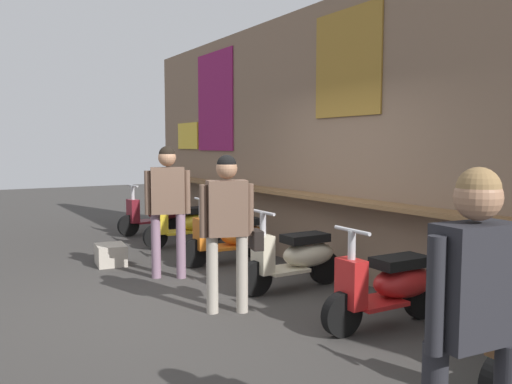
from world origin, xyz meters
TOP-DOWN VIEW (x-y plane):
  - ground_plane at (0.00, 0.00)m, footprint 34.36×34.36m
  - market_stall_facade at (-0.01, 2.02)m, footprint 12.27×0.61m
  - scooter_maroon at (-4.59, 1.08)m, footprint 0.49×1.40m
  - scooter_yellow at (-3.11, 1.08)m, footprint 0.47×1.40m
  - scooter_orange at (-1.55, 1.08)m, footprint 0.49×1.40m
  - scooter_cream at (0.03, 1.08)m, footprint 0.46×1.40m
  - scooter_red at (1.52, 1.08)m, footprint 0.46×1.40m
  - shopper_with_handbag at (3.50, -0.44)m, footprint 0.30×0.65m
  - shopper_browsing at (0.38, -0.04)m, footprint 0.36×0.66m
  - shopper_passing at (-1.25, -0.03)m, footprint 0.33×0.55m
  - merchandise_crate at (-2.37, -0.46)m, footprint 0.53×0.45m

SIDE VIEW (x-z plane):
  - ground_plane at x=0.00m, z-range 0.00..0.00m
  - merchandise_crate at x=-2.37m, z-range 0.00..0.29m
  - scooter_maroon at x=-4.59m, z-range -0.10..0.87m
  - scooter_yellow at x=-3.11m, z-range -0.10..0.87m
  - scooter_orange at x=-1.55m, z-range -0.10..0.87m
  - scooter_cream at x=0.03m, z-range -0.10..0.87m
  - scooter_red at x=1.52m, z-range -0.10..0.87m
  - shopper_with_handbag at x=3.50m, z-range 0.17..1.78m
  - shopper_browsing at x=0.38m, z-range 0.17..1.78m
  - shopper_passing at x=-1.25m, z-range 0.20..1.90m
  - market_stall_facade at x=-0.01m, z-range 0.00..3.60m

